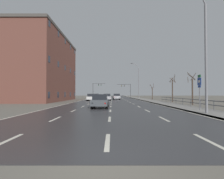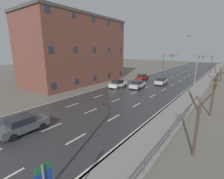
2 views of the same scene
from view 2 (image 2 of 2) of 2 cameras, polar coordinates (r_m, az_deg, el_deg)
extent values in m
cube|color=#666056|center=(40.66, 17.12, 2.78)|extent=(160.00, 160.00, 0.12)
cube|color=#303033|center=(51.98, 21.66, 4.79)|extent=(14.00, 120.00, 0.02)
cube|color=beige|center=(19.86, -26.15, -9.18)|extent=(0.16, 2.20, 0.01)
cube|color=beige|center=(22.57, -13.95, -5.42)|extent=(0.16, 2.20, 0.01)
cube|color=beige|center=(26.13, -4.82, -2.40)|extent=(0.16, 2.20, 0.01)
cube|color=beige|center=(30.24, 1.95, -0.11)|extent=(0.16, 2.20, 0.01)
cube|color=beige|center=(34.70, 7.04, 1.61)|extent=(0.16, 2.20, 0.01)
cube|color=beige|center=(39.40, 10.95, 2.93)|extent=(0.16, 2.20, 0.01)
cube|color=beige|center=(44.26, 14.02, 3.95)|extent=(0.16, 2.20, 0.01)
cube|color=beige|center=(49.23, 16.48, 4.76)|extent=(0.16, 2.20, 0.01)
cube|color=beige|center=(54.29, 18.49, 5.41)|extent=(0.16, 2.20, 0.01)
cube|color=beige|center=(59.40, 20.16, 5.95)|extent=(0.16, 2.20, 0.01)
cube|color=beige|center=(64.57, 21.57, 6.40)|extent=(0.16, 2.20, 0.01)
cube|color=beige|center=(69.76, 22.77, 6.77)|extent=(0.16, 2.20, 0.01)
cube|color=beige|center=(74.99, 23.80, 7.10)|extent=(0.16, 2.20, 0.01)
cube|color=beige|center=(80.24, 24.70, 7.38)|extent=(0.16, 2.20, 0.01)
cube|color=beige|center=(85.51, 25.49, 7.62)|extent=(0.16, 2.20, 0.01)
cube|color=beige|center=(90.79, 26.19, 7.83)|extent=(0.16, 2.20, 0.01)
cube|color=beige|center=(96.09, 26.82, 8.02)|extent=(0.16, 2.20, 0.01)
cube|color=beige|center=(101.39, 27.37, 8.19)|extent=(0.16, 2.20, 0.01)
cube|color=beige|center=(106.71, 27.88, 8.34)|extent=(0.16, 2.20, 0.01)
cube|color=beige|center=(17.03, -20.53, -12.44)|extent=(0.16, 2.20, 0.01)
cube|color=beige|center=(20.12, -7.51, -7.51)|extent=(0.16, 2.20, 0.01)
cube|color=beige|center=(24.05, 1.47, -3.80)|extent=(0.16, 2.20, 0.01)
cube|color=beige|center=(28.46, 7.75, -1.13)|extent=(0.16, 2.20, 0.01)
cube|color=beige|center=(33.16, 12.29, 0.82)|extent=(0.16, 2.20, 0.01)
cube|color=beige|center=(38.05, 15.69, 2.28)|extent=(0.16, 2.20, 0.01)
cube|color=beige|center=(43.07, 18.31, 3.39)|extent=(0.16, 2.20, 0.01)
cube|color=beige|center=(48.16, 20.38, 4.27)|extent=(0.16, 2.20, 0.01)
cube|color=beige|center=(53.32, 22.06, 4.97)|extent=(0.16, 2.20, 0.01)
cube|color=beige|center=(58.52, 23.44, 5.55)|extent=(0.16, 2.20, 0.01)
cube|color=beige|center=(63.75, 24.60, 6.03)|extent=(0.16, 2.20, 0.01)
cube|color=beige|center=(69.01, 25.59, 6.43)|extent=(0.16, 2.20, 0.01)
cube|color=beige|center=(74.29, 26.43, 6.78)|extent=(0.16, 2.20, 0.01)
cube|color=beige|center=(79.59, 27.17, 7.07)|extent=(0.16, 2.20, 0.01)
cube|color=beige|center=(84.89, 27.81, 7.33)|extent=(0.16, 2.20, 0.01)
cube|color=beige|center=(90.21, 28.38, 7.56)|extent=(0.16, 2.20, 0.01)
cube|color=beige|center=(95.54, 28.89, 7.77)|extent=(0.16, 2.20, 0.01)
cube|color=beige|center=(100.88, 29.34, 7.95)|extent=(0.16, 2.20, 0.01)
cube|color=beige|center=(106.22, 29.75, 8.11)|extent=(0.16, 2.20, 0.01)
cube|color=beige|center=(12.38, -33.78, -24.86)|extent=(0.16, 2.20, 0.01)
cube|color=beige|center=(14.49, -12.58, -16.72)|extent=(0.16, 2.20, 0.01)
cube|color=beige|center=(18.02, 0.65, -10.00)|extent=(0.16, 2.20, 0.01)
cube|color=beige|center=(22.32, 8.86, -5.39)|extent=(0.16, 2.20, 0.01)
cube|color=beige|center=(27.02, 14.25, -2.25)|extent=(0.16, 2.20, 0.01)
cube|color=beige|center=(31.93, 18.00, -0.04)|extent=(0.16, 2.20, 0.01)
cube|color=beige|center=(36.99, 20.73, 1.57)|extent=(0.16, 2.20, 0.01)
cube|color=beige|center=(42.13, 22.81, 2.79)|extent=(0.16, 2.20, 0.01)
cube|color=beige|center=(47.32, 24.44, 3.74)|extent=(0.16, 2.20, 0.01)
cube|color=beige|center=(52.56, 25.74, 4.50)|extent=(0.16, 2.20, 0.01)
cube|color=beige|center=(57.83, 26.81, 5.12)|extent=(0.16, 2.20, 0.01)
cube|color=beige|center=(63.12, 27.70, 5.63)|extent=(0.16, 2.20, 0.01)
cube|color=beige|center=(68.43, 28.46, 6.06)|extent=(0.16, 2.20, 0.01)
cube|color=beige|center=(73.75, 29.11, 6.44)|extent=(0.16, 2.20, 0.01)
cube|color=beige|center=(79.08, 29.67, 6.75)|extent=(0.16, 2.20, 0.01)
cube|color=beige|center=(84.42, 30.16, 7.03)|extent=(0.16, 2.20, 0.01)
cube|color=beige|center=(89.77, 30.59, 7.28)|extent=(0.16, 2.20, 0.01)
cube|color=beige|center=(95.12, 30.98, 7.50)|extent=(0.16, 2.20, 0.01)
cube|color=beige|center=(100.48, 31.32, 7.69)|extent=(0.16, 2.20, 0.01)
cube|color=beige|center=(105.84, 31.63, 7.86)|extent=(0.16, 2.20, 0.01)
cube|color=beige|center=(50.67, 29.13, 3.82)|extent=(0.16, 120.00, 0.01)
cube|color=beige|center=(54.12, 14.65, 5.65)|extent=(0.16, 120.00, 0.01)
cube|color=gray|center=(50.49, 30.98, 3.61)|extent=(3.00, 120.00, 0.12)
cube|color=slate|center=(50.64, 29.39, 3.82)|extent=(0.16, 120.00, 0.12)
cube|color=#515459|center=(10.45, 11.26, -23.93)|extent=(0.06, 25.10, 0.08)
cube|color=#515459|center=(10.70, 11.15, -25.63)|extent=(0.06, 25.10, 0.08)
cylinder|color=#515459|center=(10.73, 11.13, -25.83)|extent=(0.07, 0.07, 1.00)
cylinder|color=#515459|center=(12.63, 16.39, -19.39)|extent=(0.07, 0.07, 1.00)
cylinder|color=#515459|center=(14.72, 19.95, -14.61)|extent=(0.07, 0.07, 1.00)
cylinder|color=#515459|center=(16.92, 22.51, -11.01)|extent=(0.07, 0.07, 1.00)
cylinder|color=#515459|center=(19.20, 24.43, -8.24)|extent=(0.07, 0.07, 1.00)
cylinder|color=#515459|center=(21.53, 25.91, -6.05)|extent=(0.07, 0.07, 1.00)
cylinder|color=slate|center=(35.90, 27.82, 7.46)|extent=(0.20, 0.20, 8.62)
cylinder|color=slate|center=(35.84, 28.39, 14.97)|extent=(0.47, 0.11, 0.84)
cylinder|color=slate|center=(35.97, 27.63, 16.08)|extent=(0.78, 0.11, 0.59)
cylinder|color=slate|center=(36.14, 26.41, 16.71)|extent=(0.88, 0.11, 0.26)
cube|color=#333335|center=(36.23, 25.72, 16.81)|extent=(0.56, 0.24, 0.12)
cube|color=#146633|center=(6.69, -23.57, -24.33)|extent=(0.03, 0.56, 0.24)
cylinder|color=#38383A|center=(60.75, 31.85, 7.56)|extent=(0.18, 0.18, 5.67)
cylinder|color=#38383A|center=(60.93, 29.47, 10.31)|extent=(5.72, 0.12, 0.12)
cube|color=black|center=(60.91, 29.67, 9.76)|extent=(0.20, 0.28, 0.80)
sphere|color=#2D2D2D|center=(60.75, 29.68, 10.00)|extent=(0.14, 0.14, 0.14)
sphere|color=#F2AD19|center=(60.76, 29.65, 9.76)|extent=(0.14, 0.14, 0.14)
sphere|color=#2D2D2D|center=(60.77, 29.62, 9.52)|extent=(0.14, 0.14, 0.14)
cube|color=black|center=(61.07, 28.60, 9.89)|extent=(0.20, 0.28, 0.80)
sphere|color=#2D2D2D|center=(60.91, 28.61, 10.13)|extent=(0.14, 0.14, 0.14)
sphere|color=#F2AD19|center=(60.92, 28.58, 9.89)|extent=(0.14, 0.14, 0.14)
sphere|color=#2D2D2D|center=(60.93, 28.55, 9.65)|extent=(0.14, 0.14, 0.14)
cube|color=black|center=(60.73, 31.62, 7.36)|extent=(0.18, 0.12, 0.32)
cylinder|color=#38383A|center=(64.64, 17.77, 9.38)|extent=(0.18, 0.18, 6.03)
cylinder|color=#38383A|center=(63.70, 20.25, 11.63)|extent=(5.30, 0.12, 0.12)
cube|color=black|center=(63.80, 19.97, 11.16)|extent=(0.20, 0.28, 0.80)
sphere|color=#2D2D2D|center=(63.64, 19.95, 11.39)|extent=(0.14, 0.14, 0.14)
sphere|color=#2D2D2D|center=(63.65, 19.93, 11.16)|extent=(0.14, 0.14, 0.14)
sphere|color=green|center=(63.66, 19.91, 10.92)|extent=(0.14, 0.14, 0.14)
cube|color=black|center=(63.49, 20.90, 11.07)|extent=(0.20, 0.28, 0.80)
sphere|color=#2D2D2D|center=(63.34, 20.88, 11.31)|extent=(0.14, 0.14, 0.14)
sphere|color=#2D2D2D|center=(63.35, 20.86, 11.07)|extent=(0.14, 0.14, 0.14)
sphere|color=green|center=(63.36, 20.84, 10.84)|extent=(0.14, 0.14, 0.14)
cube|color=black|center=(64.55, 17.91, 8.99)|extent=(0.18, 0.12, 0.32)
cube|color=silver|center=(31.93, 2.23, 1.79)|extent=(1.76, 4.10, 0.64)
cube|color=black|center=(31.60, 1.99, 2.81)|extent=(1.56, 2.00, 0.60)
cube|color=slate|center=(32.38, 2.95, 3.03)|extent=(1.40, 0.08, 0.51)
cylinder|color=black|center=(32.61, 4.67, 1.43)|extent=(0.22, 0.66, 0.66)
cylinder|color=black|center=(33.47, 2.32, 1.79)|extent=(0.22, 0.66, 0.66)
cylinder|color=black|center=(30.53, 2.13, 0.61)|extent=(0.22, 0.66, 0.66)
cylinder|color=black|center=(31.45, -0.30, 1.02)|extent=(0.22, 0.66, 0.66)
cube|color=red|center=(30.70, -0.93, 1.31)|extent=(0.16, 0.04, 0.14)
cube|color=red|center=(29.94, 1.07, 0.98)|extent=(0.16, 0.04, 0.14)
cube|color=#474C51|center=(16.90, -28.83, -11.19)|extent=(1.80, 4.12, 0.64)
cube|color=black|center=(16.58, -29.87, -9.46)|extent=(1.58, 2.02, 0.60)
cube|color=slate|center=(16.93, -26.90, -8.71)|extent=(1.40, 0.09, 0.51)
cylinder|color=black|center=(16.84, -23.54, -11.88)|extent=(0.23, 0.66, 0.66)
cylinder|color=black|center=(18.17, -26.11, -10.24)|extent=(0.23, 0.66, 0.66)
cylinder|color=black|center=(15.94, -31.70, -14.34)|extent=(0.23, 0.66, 0.66)
cylinder|color=black|center=(17.35, -33.72, -12.37)|extent=(0.23, 0.66, 0.66)
cube|color=red|center=(15.74, -34.68, -13.83)|extent=(0.16, 0.04, 0.14)
cube|color=#B7B7BC|center=(36.50, 17.16, 2.70)|extent=(1.94, 4.17, 0.64)
cube|color=black|center=(36.15, 17.11, 3.61)|extent=(1.64, 2.07, 0.60)
cube|color=slate|center=(37.05, 17.55, 3.78)|extent=(1.41, 0.14, 0.51)
cylinder|color=black|center=(37.54, 18.89, 2.37)|extent=(0.25, 0.67, 0.66)
cylinder|color=black|center=(37.98, 16.54, 2.67)|extent=(0.25, 0.67, 0.66)
cylinder|color=black|center=(35.14, 17.76, 1.71)|extent=(0.25, 0.67, 0.66)
cylinder|color=black|center=(35.61, 15.27, 2.04)|extent=(0.25, 0.67, 0.66)
cube|color=red|center=(34.80, 15.13, 2.32)|extent=(0.16, 0.05, 0.14)
cube|color=red|center=(34.40, 17.20, 2.05)|extent=(0.16, 0.05, 0.14)
cube|color=#B7B7BC|center=(31.77, 9.12, 1.56)|extent=(1.99, 4.19, 0.64)
cube|color=black|center=(31.42, 8.97, 2.59)|extent=(1.67, 2.08, 0.60)
cube|color=slate|center=(32.28, 9.67, 2.82)|extent=(1.41, 0.16, 0.51)
cylinder|color=black|center=(32.67, 11.31, 1.23)|extent=(0.26, 0.67, 0.66)
cylinder|color=black|center=(33.29, 8.74, 1.57)|extent=(0.26, 0.67, 0.66)
cylinder|color=black|center=(30.38, 9.49, 0.37)|extent=(0.26, 0.67, 0.66)
cylinder|color=black|center=(31.05, 6.76, 0.75)|extent=(0.26, 0.67, 0.66)
cube|color=red|center=(30.25, 6.38, 1.04)|extent=(0.16, 0.05, 0.14)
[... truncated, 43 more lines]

